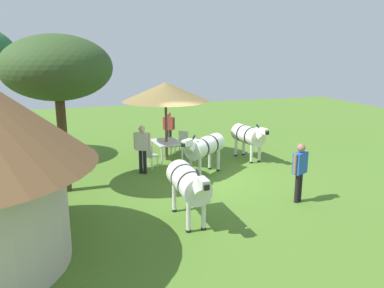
{
  "coord_description": "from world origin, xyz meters",
  "views": [
    {
      "loc": [
        -11.12,
        4.3,
        4.17
      ],
      "look_at": [
        0.91,
        0.25,
        1.0
      ],
      "focal_mm": 35.32,
      "sensor_mm": 36.0,
      "label": 1
    }
  ],
  "objects": [
    {
      "name": "ground_plane",
      "position": [
        0.0,
        0.0,
        0.0
      ],
      "size": [
        36.0,
        36.0,
        0.0
      ],
      "primitive_type": "plane",
      "color": "#507A29"
    },
    {
      "name": "shade_umbrella",
      "position": [
        2.6,
        0.73,
        2.65
      ],
      "size": [
        3.24,
        3.24,
        3.01
      ],
      "color": "brown",
      "rests_on": "ground_plane"
    },
    {
      "name": "patio_dining_table",
      "position": [
        2.6,
        0.73,
        0.66
      ],
      "size": [
        1.41,
        1.05,
        0.74
      ],
      "rotation": [
        0.0,
        0.0,
        0.09
      ],
      "color": "silver",
      "rests_on": "ground_plane"
    },
    {
      "name": "patio_chair_east_end",
      "position": [
        3.42,
        -0.16,
        0.52
      ],
      "size": [
        0.61,
        0.61,
        0.9
      ],
      "rotation": [
        0.0,
        0.0,
        0.75
      ],
      "color": "silver",
      "rests_on": "ground_plane"
    },
    {
      "name": "patio_chair_west_end",
      "position": [
        1.78,
        1.61,
        0.52
      ],
      "size": [
        0.61,
        0.61,
        0.9
      ],
      "rotation": [
        0.0,
        0.0,
        -2.39
      ],
      "color": "white",
      "rests_on": "ground_plane"
    },
    {
      "name": "guest_beside_umbrella",
      "position": [
        4.51,
        0.12,
        0.95
      ],
      "size": [
        0.39,
        0.5,
        1.58
      ],
      "rotation": [
        0.0,
        0.0,
        4.17
      ],
      "color": "black",
      "rests_on": "ground_plane"
    },
    {
      "name": "guest_behind_table",
      "position": [
        1.26,
        1.93,
        1.01
      ],
      "size": [
        0.41,
        0.54,
        1.69
      ],
      "rotation": [
        0.0,
        0.0,
        4.2
      ],
      "color": "black",
      "rests_on": "ground_plane"
    },
    {
      "name": "standing_watcher",
      "position": [
        -2.63,
        -1.7,
        1.02
      ],
      "size": [
        0.38,
        0.56,
        1.69
      ],
      "rotation": [
        0.0,
        0.0,
        -1.14
      ],
      "color": "black",
      "rests_on": "ground_plane"
    },
    {
      "name": "zebra_nearest_camera",
      "position": [
        0.43,
        -0.02,
        0.98
      ],
      "size": [
        1.58,
        1.9,
        1.52
      ],
      "rotation": [
        0.0,
        0.0,
        0.65
      ],
      "color": "silver",
      "rests_on": "ground_plane"
    },
    {
      "name": "zebra_by_umbrella",
      "position": [
        -2.83,
        1.6,
        1.01
      ],
      "size": [
        2.3,
        0.7,
        1.55
      ],
      "rotation": [
        0.0,
        0.0,
        1.57
      ],
      "color": "silver",
      "rests_on": "ground_plane"
    },
    {
      "name": "zebra_toward_hut",
      "position": [
        1.68,
        -2.32,
        0.95
      ],
      "size": [
        2.11,
        0.84,
        1.49
      ],
      "rotation": [
        0.0,
        0.0,
        1.7
      ],
      "color": "silver",
      "rests_on": "ground_plane"
    },
    {
      "name": "acacia_tree_left_background",
      "position": [
        0.35,
        4.46,
        3.66
      ],
      "size": [
        3.1,
        3.1,
        4.62
      ],
      "color": "#45331E",
      "rests_on": "ground_plane"
    }
  ]
}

